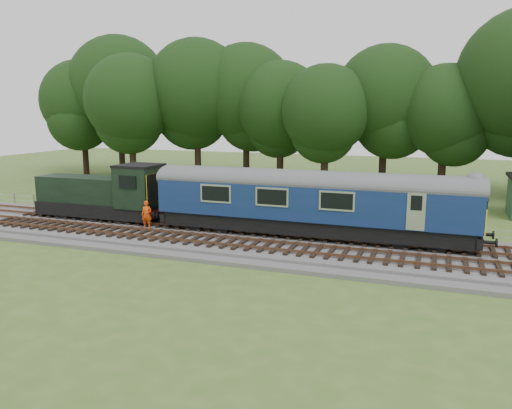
% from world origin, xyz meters
% --- Properties ---
extents(ground, '(120.00, 120.00, 0.00)m').
position_xyz_m(ground, '(0.00, 0.00, 0.00)').
color(ground, '#426525').
rests_on(ground, ground).
extents(ballast, '(70.00, 7.00, 0.35)m').
position_xyz_m(ballast, '(0.00, 0.00, 0.17)').
color(ballast, '#4C4C4F').
rests_on(ballast, ground).
extents(track_north, '(67.20, 2.40, 0.21)m').
position_xyz_m(track_north, '(0.00, 1.40, 0.42)').
color(track_north, black).
rests_on(track_north, ballast).
extents(track_south, '(67.20, 2.40, 0.21)m').
position_xyz_m(track_south, '(0.00, -1.60, 0.42)').
color(track_south, black).
rests_on(track_south, ballast).
extents(fence, '(64.00, 0.12, 1.00)m').
position_xyz_m(fence, '(0.00, 4.50, 0.00)').
color(fence, '#6B6054').
rests_on(fence, ground).
extents(tree_line, '(70.00, 8.00, 18.00)m').
position_xyz_m(tree_line, '(0.00, 22.00, 0.00)').
color(tree_line, black).
rests_on(tree_line, ground).
extents(dmu_railcar, '(18.05, 2.86, 3.88)m').
position_xyz_m(dmu_railcar, '(3.02, 1.40, 2.61)').
color(dmu_railcar, black).
rests_on(dmu_railcar, ground).
extents(shunter_loco, '(8.91, 2.60, 3.38)m').
position_xyz_m(shunter_loco, '(-10.90, 1.40, 1.97)').
color(shunter_loco, black).
rests_on(shunter_loco, ground).
extents(worker, '(0.70, 0.55, 1.70)m').
position_xyz_m(worker, '(-6.83, -0.05, 1.20)').
color(worker, '#F3480C').
rests_on(worker, ballast).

